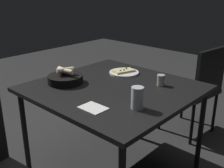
% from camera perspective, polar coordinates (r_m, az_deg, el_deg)
% --- Properties ---
extents(ground, '(8.00, 8.00, 0.00)m').
position_cam_1_polar(ground, '(2.34, 0.27, -17.12)').
color(ground, '#2D2D2D').
extents(dining_table, '(1.10, 1.06, 0.71)m').
position_cam_1_polar(dining_table, '(2.01, 0.30, -1.97)').
color(dining_table, black).
rests_on(dining_table, ground).
extents(pizza_plate, '(0.24, 0.24, 0.04)m').
position_cam_1_polar(pizza_plate, '(2.28, 2.52, 2.48)').
color(pizza_plate, white).
rests_on(pizza_plate, dining_table).
extents(bread_basket, '(0.26, 0.26, 0.12)m').
position_cam_1_polar(bread_basket, '(2.08, -9.65, 1.19)').
color(bread_basket, black).
rests_on(bread_basket, dining_table).
extents(beer_glass, '(0.07, 0.07, 0.14)m').
position_cam_1_polar(beer_glass, '(1.63, 5.27, -3.15)').
color(beer_glass, silver).
rests_on(beer_glass, dining_table).
extents(pepper_shaker, '(0.06, 0.06, 0.08)m').
position_cam_1_polar(pepper_shaker, '(2.03, 10.10, 0.69)').
color(pepper_shaker, '#BFB299').
rests_on(pepper_shaker, dining_table).
extents(napkin, '(0.16, 0.12, 0.00)m').
position_cam_1_polar(napkin, '(1.65, -3.93, -4.97)').
color(napkin, white).
rests_on(napkin, dining_table).
extents(chair_near, '(0.49, 0.49, 0.88)m').
position_cam_1_polar(chair_near, '(2.71, 17.28, -0.28)').
color(chair_near, '#2A2A2A').
rests_on(chair_near, ground).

